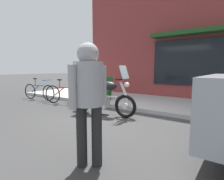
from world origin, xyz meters
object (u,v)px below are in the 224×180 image
parked_bicycle (64,94)px  pedestrian_walking (89,90)px  second_bicycle_by_cafe (39,91)px  sandwich_board_sign (104,88)px  touring_motorcycle (98,94)px

parked_bicycle → pedestrian_walking: 4.61m
parked_bicycle → second_bicycle_by_cafe: parked_bicycle is taller
parked_bicycle → sandwich_board_sign: bearing=46.9°
pedestrian_walking → sandwich_board_sign: size_ratio=1.85×
second_bicycle_by_cafe → parked_bicycle: bearing=0.8°
sandwich_board_sign → second_bicycle_by_cafe: (-2.62, -1.13, -0.21)m
sandwich_board_sign → second_bicycle_by_cafe: bearing=-156.7°
sandwich_board_sign → second_bicycle_by_cafe: sandwich_board_sign is taller
touring_motorcycle → pedestrian_walking: pedestrian_walking is taller
pedestrian_walking → second_bicycle_by_cafe: 5.95m
parked_bicycle → pedestrian_walking: bearing=-35.3°
parked_bicycle → pedestrian_walking: pedestrian_walking is taller
touring_motorcycle → sandwich_board_sign: (-0.96, 1.53, -0.03)m
second_bicycle_by_cafe → sandwich_board_sign: bearing=23.3°
touring_motorcycle → pedestrian_walking: size_ratio=1.28×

